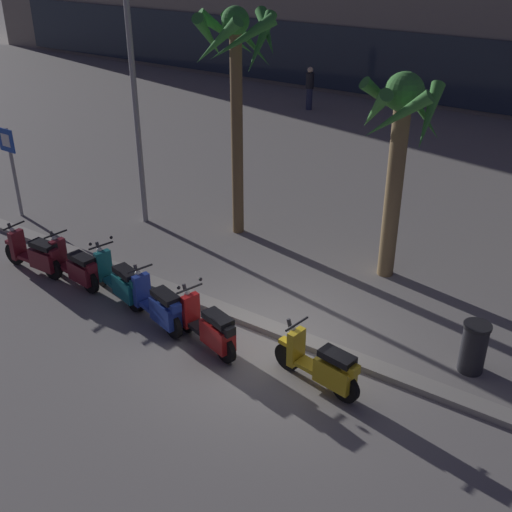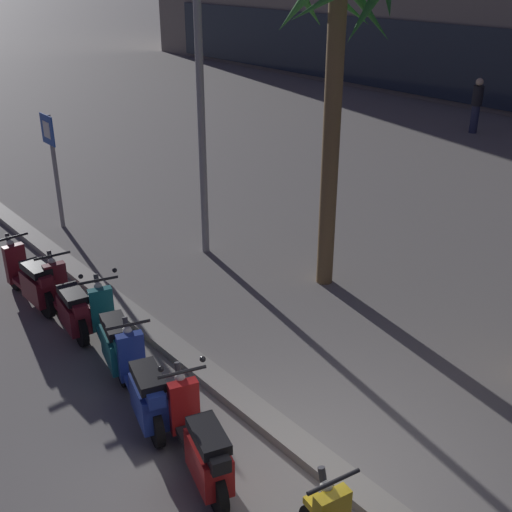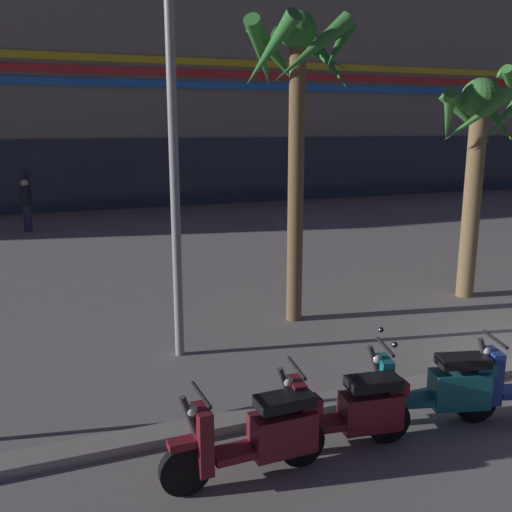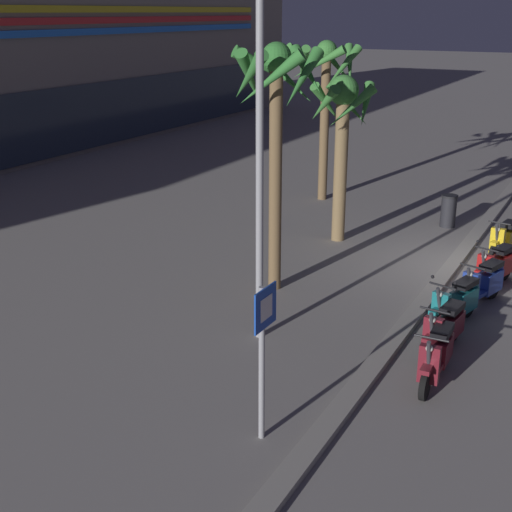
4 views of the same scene
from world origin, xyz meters
The scene contains 14 objects.
ground_plane centered at (0.00, 0.00, 0.00)m, with size 200.00×200.00×0.00m, color gray.
curb_strip centered at (0.00, 0.24, 0.06)m, with size 60.00×0.36×0.12m, color gray.
scooter_maroon_second_in_line centered at (-5.78, -0.79, 0.45)m, with size 1.79×0.56×1.04m.
scooter_maroon_far_back centered at (-4.67, -0.65, 0.44)m, with size 1.80×0.59×1.04m.
scooter_teal_lead_nearest centered at (-3.41, -0.58, 0.46)m, with size 1.83×0.76×1.17m.
scooter_blue_mid_rear centered at (-2.10, -0.85, 0.46)m, with size 1.74×0.75×1.04m.
scooter_red_tail_end centered at (-0.83, -0.89, 0.46)m, with size 1.72×0.76×1.17m.
scooter_yellow_mid_centre centered at (1.40, -0.70, 0.45)m, with size 1.75×0.62×1.04m.
crossing_sign centered at (-8.76, 1.01, 1.50)m, with size 0.60×0.12×2.40m.
palm_tree_by_mall_entrance centered at (-3.34, 3.54, 4.19)m, with size 2.19×2.26×5.40m.
palm_tree_mid_walkway centered at (0.64, 3.57, 3.25)m, with size 1.78×1.94×4.44m.
pedestrian_strolling_near_curb centered at (-7.96, 14.99, 0.94)m, with size 0.34×0.34×1.76m.
litter_bin centered at (3.32, 1.20, 0.48)m, with size 0.48×0.48×0.95m.
street_lamp centered at (-5.76, 2.65, 4.01)m, with size 0.36×0.36×6.56m.
Camera 1 is at (5.27, -8.30, 6.93)m, focal length 44.48 mm.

